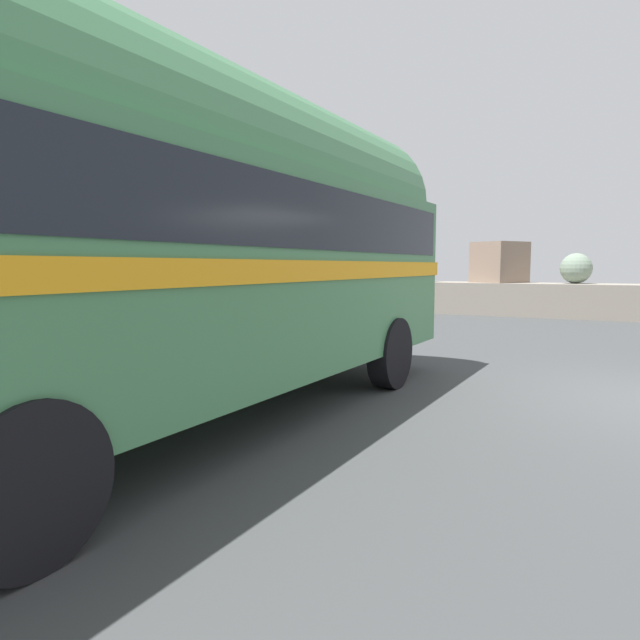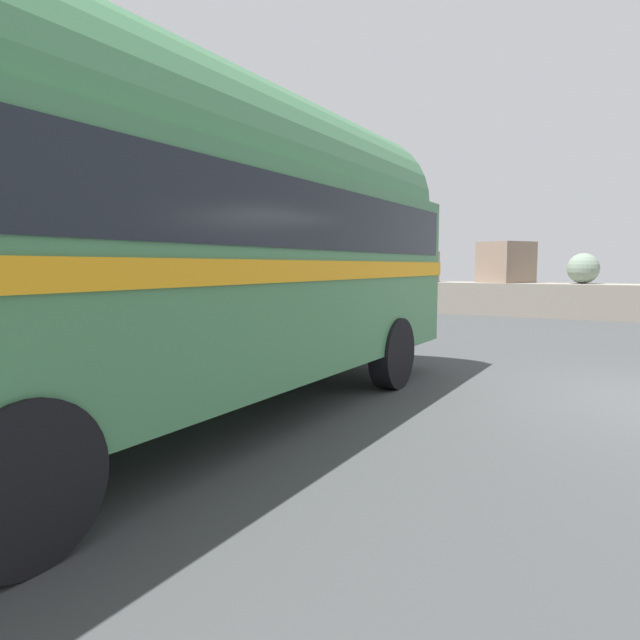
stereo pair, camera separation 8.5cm
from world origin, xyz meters
TOP-DOWN VIEW (x-y plane):
  - breakwater at (-0.40, 11.78)m, footprint 31.36×2.36m
  - vintage_coach at (-4.53, -3.32)m, footprint 2.59×8.63m

SIDE VIEW (x-z plane):
  - breakwater at x=-0.40m, z-range -0.48..2.00m
  - vintage_coach at x=-4.53m, z-range 0.20..3.90m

